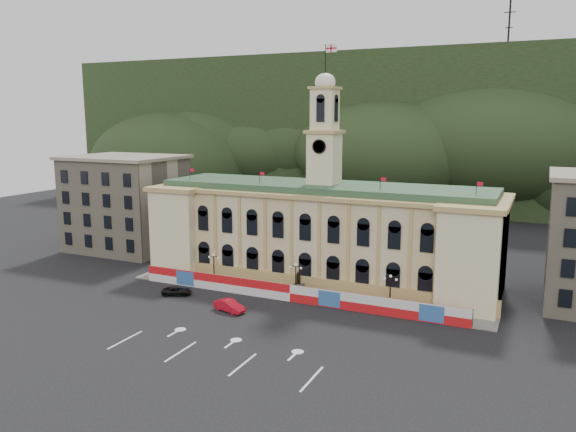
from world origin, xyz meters
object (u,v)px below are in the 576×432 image
at_px(lamp_center, 296,277).
at_px(red_sedan, 229,306).
at_px(statue, 299,288).
at_px(black_suv, 177,291).

bearing_deg(lamp_center, red_sedan, -122.27).
distance_m(statue, red_sedan, 11.76).
height_order(red_sedan, black_suv, red_sedan).
relative_size(statue, lamp_center, 0.72).
bearing_deg(red_sedan, black_suv, 89.90).
bearing_deg(black_suv, statue, -90.02).
xyz_separation_m(statue, red_sedan, (-5.82, -10.21, -0.40)).
xyz_separation_m(lamp_center, black_suv, (-16.55, -6.36, -2.46)).
distance_m(lamp_center, red_sedan, 11.13).
height_order(statue, red_sedan, statue).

